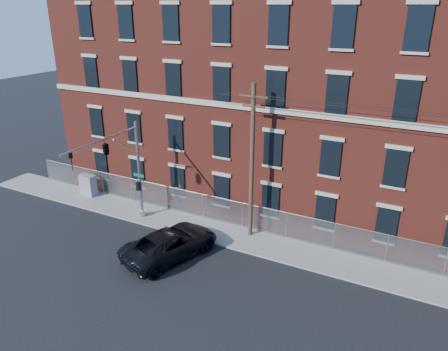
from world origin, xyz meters
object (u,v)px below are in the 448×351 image
Objects in this scene: traffic_signal_mast at (114,156)px; utility_cabinet at (88,185)px; utility_pole_near at (252,160)px; pickup_truck at (170,243)px.

traffic_signal_mast is 8.23m from utility_cabinet.
utility_pole_near reaches higher than utility_cabinet.
pickup_truck is (4.68, -1.01, -4.53)m from traffic_signal_mast.
pickup_truck is at bearing -15.93° from utility_cabinet.
utility_pole_near reaches higher than traffic_signal_mast.
utility_pole_near is at bearing -108.84° from pickup_truck.
pickup_truck is at bearing -126.85° from utility_pole_near.
utility_cabinet is at bearing -3.85° from pickup_truck.
traffic_signal_mast reaches higher than pickup_truck.
pickup_truck is 3.70× the size of utility_cabinet.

